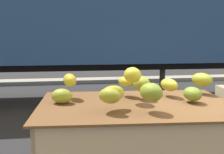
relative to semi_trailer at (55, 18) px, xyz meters
name	(u,v)px	position (x,y,z in m)	size (l,w,h in m)	color
curb_strip	(124,80)	(2.74, 3.30, -2.46)	(80.00, 0.80, 0.16)	gray
semi_trailer	(55,18)	(0.00, 0.00, 0.00)	(12.04, 2.77, 3.95)	navy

